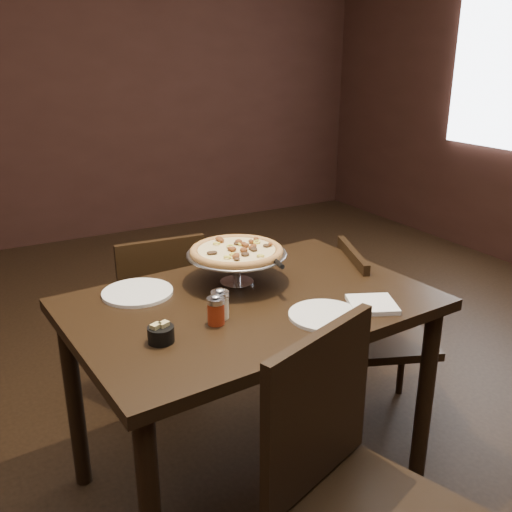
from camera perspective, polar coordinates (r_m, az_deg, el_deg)
room at (r=1.96m, az=1.41°, el=13.28°), size 6.04×7.04×2.84m
dining_table at (r=2.09m, az=-0.53°, el=-6.94°), size 1.32×0.93×0.79m
pizza_stand at (r=2.14m, az=-1.96°, el=0.46°), size 0.38×0.38×0.16m
parmesan_shaker at (r=1.89m, az=-3.61°, el=-4.81°), size 0.06×0.06×0.11m
pepper_flake_shaker at (r=1.85m, az=-4.03°, el=-5.42°), size 0.06×0.06×0.10m
packet_caddy at (r=1.77m, az=-9.50°, el=-7.67°), size 0.08×0.08×0.06m
napkin_stack at (r=2.02m, az=11.55°, el=-4.77°), size 0.21×0.21×0.02m
plate_left at (r=2.13m, az=-11.76°, el=-3.59°), size 0.26×0.26×0.01m
plate_near at (r=1.92m, az=6.91°, el=-5.91°), size 0.24×0.24×0.01m
serving_spatula at (r=2.04m, az=2.08°, el=-0.65°), size 0.13×0.13×0.02m
chair_far at (r=2.75m, az=-9.76°, el=-5.41°), size 0.43×0.43×0.85m
chair_near at (r=1.67m, az=9.76°, el=-22.12°), size 0.57×0.57×0.95m
chair_side at (r=2.62m, az=11.52°, el=-7.10°), size 0.51×0.51×0.83m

